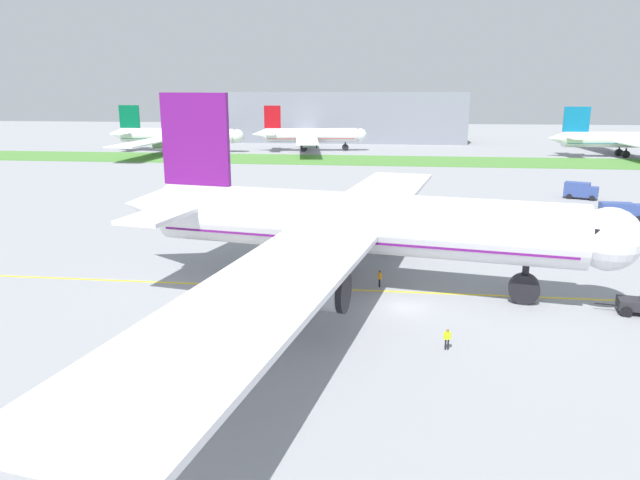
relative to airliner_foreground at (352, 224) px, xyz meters
The scene contains 13 objects.
ground_plane 9.49m from the airliner_foreground, 44.53° to the right, with size 600.00×600.00×0.00m, color gray.
apron_taxi_line 8.13m from the airliner_foreground, 12.21° to the right, with size 280.00×0.36×0.01m, color yellow.
grass_median_strip 107.29m from the airliner_foreground, 87.26° to the left, with size 320.00×24.00×0.10m, color #4C8438.
airliner_foreground is the anchor object (origin of this frame).
ground_crew_wingwalker_port 16.64m from the airliner_foreground, 59.63° to the right, with size 0.57×0.32×1.65m.
ground_crew_marshaller_front 5.87m from the airliner_foreground, ahead, with size 0.36×0.58×1.69m.
ground_crew_wingwalker_starboard 14.04m from the airliner_foreground, 168.07° to the right, with size 0.54×0.40×1.66m.
service_truck_baggage_loader 64.31m from the airliner_foreground, 55.09° to the left, with size 5.94×4.14×2.89m.
service_truck_fuel_bowser 51.42m from the airliner_foreground, 43.18° to the left, with size 6.04×2.55×2.56m.
parked_airliner_far_left 140.25m from the airliner_foreground, 117.17° to the left, with size 44.31×70.49×14.13m.
parked_airliner_far_centre 133.30m from the airliner_foreground, 99.70° to the left, with size 36.17×56.28×14.03m.
parked_airliner_far_right 143.58m from the airliner_foreground, 60.07° to the left, with size 48.14×77.52×14.13m.
terminal_building 168.31m from the airliner_foreground, 96.08° to the left, with size 94.95×20.00×18.00m, color gray.
Camera 1 is at (-1.56, -49.39, 18.51)m, focal length 33.00 mm.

